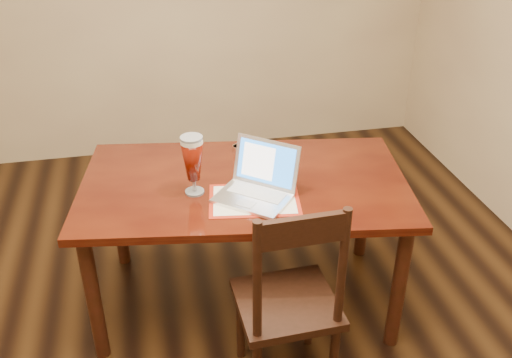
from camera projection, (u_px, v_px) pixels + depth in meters
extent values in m
plane|color=black|center=(216.00, 347.00, 3.13)|extent=(5.00, 5.00, 0.00)
cube|color=#491709|center=(244.00, 185.00, 3.08)|extent=(1.88, 1.24, 0.04)
cylinder|color=#36150D|center=(94.00, 299.00, 2.90)|extent=(0.08, 0.08, 0.78)
cylinder|color=#36150D|center=(399.00, 287.00, 2.98)|extent=(0.08, 0.08, 0.78)
cylinder|color=#36150D|center=(118.00, 212.00, 3.60)|extent=(0.08, 0.08, 0.78)
cylinder|color=#36150D|center=(364.00, 204.00, 3.68)|extent=(0.08, 0.08, 0.78)
cube|color=#A0200E|center=(254.00, 200.00, 2.90)|extent=(0.50, 0.39, 0.00)
cube|color=silver|center=(254.00, 200.00, 2.90)|extent=(0.45, 0.34, 0.00)
cube|color=silver|center=(252.00, 198.00, 2.89)|extent=(0.44, 0.42, 0.02)
cube|color=silver|center=(257.00, 192.00, 2.93)|extent=(0.30, 0.27, 0.00)
cube|color=silver|center=(246.00, 203.00, 2.84)|extent=(0.11, 0.11, 0.00)
cube|color=silver|center=(266.00, 163.00, 2.95)|extent=(0.32, 0.28, 0.24)
cube|color=blue|center=(266.00, 163.00, 2.95)|extent=(0.28, 0.24, 0.20)
cube|color=white|center=(258.00, 162.00, 2.96)|extent=(0.17, 0.15, 0.17)
cylinder|color=silver|center=(195.00, 192.00, 2.97)|extent=(0.10, 0.10, 0.01)
cylinder|color=silver|center=(194.00, 185.00, 2.94)|extent=(0.02, 0.02, 0.07)
cylinder|color=beige|center=(192.00, 141.00, 2.82)|extent=(0.11, 0.11, 0.02)
cylinder|color=silver|center=(191.00, 138.00, 2.81)|extent=(0.11, 0.11, 0.01)
cylinder|color=white|center=(238.00, 149.00, 3.36)|extent=(0.06, 0.06, 0.04)
cylinder|color=white|center=(238.00, 149.00, 3.36)|extent=(0.06, 0.06, 0.04)
cube|color=black|center=(286.00, 304.00, 2.73)|extent=(0.48, 0.46, 0.04)
cylinder|color=black|center=(241.00, 323.00, 2.97)|extent=(0.04, 0.04, 0.46)
cylinder|color=black|center=(310.00, 311.00, 3.05)|extent=(0.04, 0.04, 0.46)
cylinder|color=black|center=(257.00, 281.00, 2.38)|extent=(0.04, 0.04, 0.60)
cylinder|color=black|center=(342.00, 267.00, 2.46)|extent=(0.04, 0.04, 0.60)
cube|color=black|center=(303.00, 231.00, 2.31)|extent=(0.38, 0.05, 0.13)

